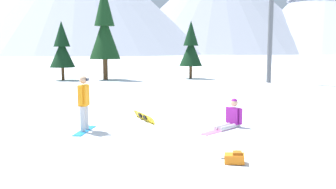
% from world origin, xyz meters
% --- Properties ---
extents(ground_plane, '(800.00, 800.00, 0.00)m').
position_xyz_m(ground_plane, '(0.00, 0.00, 0.00)').
color(ground_plane, white).
extents(snowboarder_foreground, '(0.44, 1.47, 1.74)m').
position_xyz_m(snowboarder_foreground, '(-3.56, 0.75, 0.92)').
color(snowboarder_foreground, '#1E8CD8').
rests_on(snowboarder_foreground, ground_plane).
extents(snowboarder_midground, '(1.24, 1.68, 0.96)m').
position_xyz_m(snowboarder_midground, '(0.90, 2.27, 0.33)').
color(snowboarder_midground, '#B7B7BC').
rests_on(snowboarder_midground, ground_plane).
extents(loose_snowboard_near_left, '(1.27, 1.55, 0.27)m').
position_xyz_m(loose_snowboard_near_left, '(-2.23, 2.78, 0.14)').
color(loose_snowboard_near_left, yellow).
rests_on(loose_snowboard_near_left, ground_plane).
extents(backpack_orange, '(0.53, 0.33, 0.28)m').
position_xyz_m(backpack_orange, '(1.17, -1.47, 0.12)').
color(backpack_orange, orange).
rests_on(backpack_orange, ground_plane).
extents(pine_tree_leaning, '(2.03, 2.03, 5.11)m').
position_xyz_m(pine_tree_leaning, '(-3.62, 22.01, 2.78)').
color(pine_tree_leaning, '#472D19').
rests_on(pine_tree_leaning, ground_plane).
extents(pine_tree_tall, '(2.08, 2.08, 4.93)m').
position_xyz_m(pine_tree_tall, '(-13.81, 17.90, 2.69)').
color(pine_tree_tall, '#472D19').
rests_on(pine_tree_tall, ground_plane).
extents(pine_tree_slender, '(2.61, 2.61, 8.01)m').
position_xyz_m(pine_tree_slender, '(-10.57, 19.27, 4.36)').
color(pine_tree_slender, '#472D19').
rests_on(pine_tree_slender, ground_plane).
extents(ski_lift_tower, '(3.78, 0.36, 10.17)m').
position_xyz_m(ski_lift_tower, '(2.95, 19.44, 5.89)').
color(ski_lift_tower, '#595B60').
rests_on(ski_lift_tower, ground_plane).
extents(peak_east_ridge, '(144.75, 144.75, 65.86)m').
position_xyz_m(peak_east_ridge, '(-19.94, 239.46, 34.41)').
color(peak_east_ridge, '#9EA3B2').
rests_on(peak_east_ridge, ground_plane).
extents(peak_west_ridge, '(103.96, 103.96, 54.90)m').
position_xyz_m(peak_west_ridge, '(46.70, 232.21, 28.69)').
color(peak_west_ridge, '#B2B7C6').
rests_on(peak_west_ridge, ground_plane).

